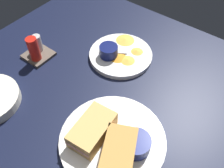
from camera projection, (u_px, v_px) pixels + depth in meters
The scene contains 11 objects.
ground_plane at pixel (96, 117), 72.91cm from camera, with size 110.00×110.00×3.00cm, color black.
plate_sandwich_main at pixel (113, 140), 65.52cm from camera, with size 28.17×28.17×1.60cm, color white.
sandwich_half_near at pixel (92, 130), 63.91cm from camera, with size 13.89×8.85×4.80cm.
sandwich_half_far at pixel (119, 153), 59.75cm from camera, with size 15.01×12.49×4.80cm.
ramekin_dark_sauce at pixel (136, 144), 61.79cm from camera, with size 7.55×7.55×3.74cm.
spoon_by_dark_ramekin at pixel (113, 144), 63.59cm from camera, with size 6.12×9.33×0.80cm.
plate_chips_companion at pixel (121, 55), 86.75cm from camera, with size 21.95×21.95×1.60cm, color white.
ramekin_light_gravy at pixel (109, 51), 83.96cm from camera, with size 6.32×6.32×3.84cm.
spoon_by_gravy_ramekin at pixel (107, 52), 86.08cm from camera, with size 6.68×9.05×0.80cm.
plantain_chip_scatter at pixel (125, 50), 86.91cm from camera, with size 17.47×14.75×0.60cm.
condiment_caddy at pixel (36, 50), 84.69cm from camera, with size 9.00×9.00×9.50cm.
Camera 1 is at (-28.65, -27.99, 60.37)cm, focal length 39.74 mm.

